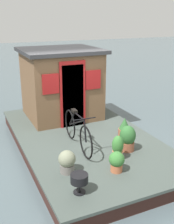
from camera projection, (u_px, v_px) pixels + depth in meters
The scene contains 10 objects.
ground_plane at pixel (84, 148), 7.19m from camera, with size 60.00×60.00×0.00m, color #4C5B60.
houseboat_deck at pixel (84, 142), 7.13m from camera, with size 5.50×3.17×0.36m.
houseboat_cabin at pixel (61, 83), 8.14m from camera, with size 2.04×2.20×2.01m.
bicycle at pixel (77, 131), 6.33m from camera, with size 1.82×0.50×0.87m.
potted_plant_geranium at pixel (118, 148), 5.82m from camera, with size 0.25×0.25×0.54m.
potted_plant_basil at pixel (124, 127), 7.02m from camera, with size 0.31×0.31×0.47m.
potted_plant_rosemary at pixel (128, 138), 6.21m from camera, with size 0.36×0.36×0.59m.
potted_plant_fern at pixel (67, 161), 5.35m from camera, with size 0.34×0.34×0.46m.
potted_plant_lavender at pixel (117, 161), 5.38m from camera, with size 0.31×0.31×0.42m.
charcoal_grill at pixel (79, 179), 4.71m from camera, with size 0.31×0.31×0.36m.
Camera 1 is at (-5.93, 2.61, 3.28)m, focal length 44.39 mm.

